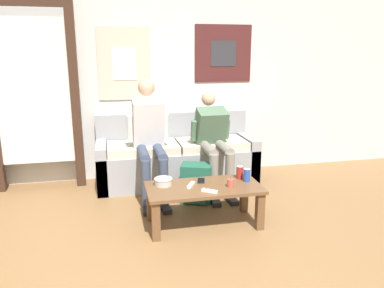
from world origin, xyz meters
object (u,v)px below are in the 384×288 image
object	(u,v)px
ceramic_bowl	(163,181)
drink_can_blue	(247,175)
person_seated_teen	(213,138)
cell_phone	(201,181)
game_controller_near_right	(209,191)
couch	(177,158)
person_seated_adult	(150,134)
backpack	(196,184)
game_controller_near_left	(191,185)
pillar_candle	(230,183)
drink_can_red	(240,172)
coffee_table	(204,193)

from	to	relation	value
ceramic_bowl	drink_can_blue	size ratio (longest dim) A/B	1.37
person_seated_teen	cell_phone	size ratio (longest dim) A/B	7.57
ceramic_bowl	game_controller_near_right	bearing A→B (deg)	-35.75
drink_can_blue	game_controller_near_right	xyz separation A→B (m)	(-0.42, -0.20, -0.05)
drink_can_blue	cell_phone	distance (m)	0.44
couch	person_seated_adult	size ratio (longest dim) A/B	1.49
couch	backpack	bearing A→B (deg)	-82.43
couch	game_controller_near_right	bearing A→B (deg)	-88.29
backpack	game_controller_near_right	world-z (taller)	backpack
drink_can_blue	game_controller_near_left	size ratio (longest dim) A/B	0.87
ceramic_bowl	pillar_candle	distance (m)	0.62
drink_can_blue	cell_phone	world-z (taller)	drink_can_blue
person_seated_teen	drink_can_red	size ratio (longest dim) A/B	9.07
backpack	pillar_candle	size ratio (longest dim) A/B	4.84
couch	game_controller_near_left	world-z (taller)	couch
backpack	person_seated_adult	bearing A→B (deg)	145.75
pillar_candle	person_seated_teen	bearing A→B (deg)	83.87
pillar_candle	game_controller_near_left	size ratio (longest dim) A/B	0.60
person_seated_teen	game_controller_near_right	bearing A→B (deg)	-107.47
backpack	pillar_candle	bearing A→B (deg)	-74.50
person_seated_teen	pillar_candle	distance (m)	0.96
coffee_table	pillar_candle	distance (m)	0.27
drink_can_blue	game_controller_near_right	bearing A→B (deg)	-154.77
coffee_table	person_seated_teen	xyz separation A→B (m)	(0.33, 0.86, 0.31)
couch	person_seated_adult	bearing A→B (deg)	-134.75
coffee_table	backpack	bearing A→B (deg)	83.90
backpack	drink_can_red	world-z (taller)	drink_can_red
ceramic_bowl	drink_can_red	distance (m)	0.75
couch	cell_phone	distance (m)	1.10
game_controller_near_right	drink_can_blue	bearing A→B (deg)	25.23
coffee_table	drink_can_red	bearing A→B (deg)	18.32
coffee_table	game_controller_near_right	distance (m)	0.18
person_seated_teen	drink_can_red	xyz separation A→B (m)	(0.06, -0.73, -0.18)
drink_can_blue	cell_phone	bearing A→B (deg)	166.76
game_controller_near_left	game_controller_near_right	world-z (taller)	same
coffee_table	backpack	distance (m)	0.57
couch	game_controller_near_left	distance (m)	1.21
drink_can_blue	game_controller_near_right	world-z (taller)	drink_can_blue
drink_can_red	cell_phone	bearing A→B (deg)	178.55
drink_can_blue	backpack	bearing A→B (deg)	126.01
couch	backpack	size ratio (longest dim) A/B	4.63
drink_can_blue	cell_phone	size ratio (longest dim) A/B	0.83
drink_can_red	pillar_candle	bearing A→B (deg)	-128.69
game_controller_near_left	person_seated_teen	bearing A→B (deg)	61.82
couch	drink_can_blue	size ratio (longest dim) A/B	15.47
person_seated_adult	game_controller_near_right	size ratio (longest dim) A/B	9.60
game_controller_near_right	ceramic_bowl	bearing A→B (deg)	144.25
drink_can_red	game_controller_near_right	xyz separation A→B (m)	(-0.38, -0.29, -0.05)
pillar_candle	game_controller_near_right	bearing A→B (deg)	-158.48
game_controller_near_left	ceramic_bowl	bearing A→B (deg)	161.62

